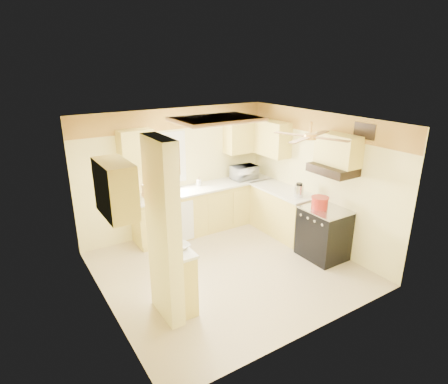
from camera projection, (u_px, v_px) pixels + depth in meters
floor at (228, 269)px, 6.37m from camera, size 4.00×4.00×0.00m
ceiling at (228, 121)px, 5.53m from camera, size 4.00×4.00×0.00m
wall_back at (176, 172)px, 7.46m from camera, size 4.00×0.00×4.00m
wall_front at (315, 248)px, 4.44m from camera, size 4.00×0.00×4.00m
wall_left at (101, 229)px, 4.94m from camera, size 0.00×3.80×3.80m
wall_right at (318, 180)px, 6.96m from camera, size 0.00×3.80×3.80m
wallpaper_border at (174, 119)px, 7.09m from camera, size 4.00×0.02×0.40m
partition_column at (163, 233)px, 4.83m from camera, size 0.20×0.70×2.50m
partition_ledge at (181, 281)px, 5.21m from camera, size 0.25×0.55×0.90m
ledge_top at (180, 251)px, 5.05m from camera, size 0.28×0.58×0.04m
lower_cabinets_back at (206, 209)px, 7.74m from camera, size 3.00×0.60×0.90m
lower_cabinets_right at (282, 212)px, 7.55m from camera, size 0.60×1.40×0.90m
countertop_back at (206, 187)px, 7.58m from camera, size 3.04×0.64×0.04m
countertop_right at (283, 190)px, 7.39m from camera, size 0.64×1.44×0.04m
dishwasher_panel at (180, 223)px, 7.12m from camera, size 0.58×0.02×0.80m
window at (164, 159)px, 7.22m from camera, size 0.92×0.02×1.02m
upper_cab_back_left at (136, 149)px, 6.69m from camera, size 0.60×0.35×0.70m
upper_cab_back_right at (245, 135)px, 7.91m from camera, size 0.90×0.35×0.70m
upper_cab_right at (269, 138)px, 7.67m from camera, size 0.35×1.00×0.70m
upper_cab_left_wall at (116, 189)px, 4.63m from camera, size 0.35×0.75×0.70m
upper_cab_over_stove at (338, 150)px, 6.20m from camera, size 0.35×0.76×0.52m
stove at (324, 233)px, 6.62m from camera, size 0.68×0.77×0.92m
range_hood at (333, 170)px, 6.27m from camera, size 0.50×0.76×0.14m
poster_menu at (169, 187)px, 4.68m from camera, size 0.02×0.42×0.57m
poster_nashville at (172, 234)px, 4.90m from camera, size 0.02×0.42×0.57m
ceiling_light_panel at (216, 119)px, 6.00m from camera, size 1.35×0.95×0.06m
ceiling_fan at (310, 136)px, 5.55m from camera, size 1.15×1.15×0.26m
vent_grate at (365, 131)px, 5.88m from camera, size 0.02×0.40×0.25m
microwave at (244, 172)px, 7.99m from camera, size 0.54×0.37×0.29m
bowl at (181, 246)px, 5.07m from camera, size 0.27×0.27×0.06m
dutch_oven at (320, 203)px, 6.49m from camera, size 0.31×0.31×0.21m
kettle at (299, 190)px, 6.96m from camera, size 0.17×0.17×0.26m
dish_rack at (154, 192)px, 6.99m from camera, size 0.44×0.35×0.23m
utensil_crock at (199, 183)px, 7.59m from camera, size 0.10×0.10×0.19m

